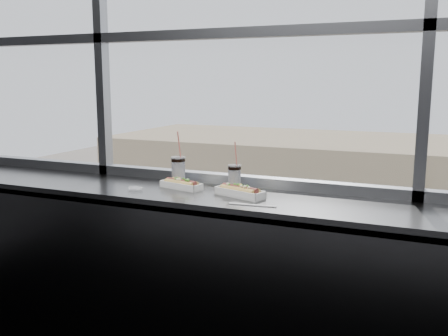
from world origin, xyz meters
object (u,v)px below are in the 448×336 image
at_px(hotdog_tray_left, 181,184).
at_px(hotdog_tray_right, 240,191).
at_px(pedestrian_b, 397,272).
at_px(car_far_a, 248,275).
at_px(tree_left, 280,226).
at_px(car_near_a, 127,321).
at_px(tree_center, 422,242).
at_px(soda_cup_right, 234,177).
at_px(soda_cup_left, 178,170).
at_px(loose_straw, 253,205).
at_px(wrapper, 135,188).

height_order(hotdog_tray_left, hotdog_tray_right, hotdog_tray_right).
height_order(hotdog_tray_right, pedestrian_b, hotdog_tray_right).
relative_size(car_far_a, pedestrian_b, 3.43).
bearing_deg(tree_left, car_far_a, -100.68).
height_order(hotdog_tray_left, car_near_a, hotdog_tray_left).
bearing_deg(pedestrian_b, tree_center, -19.16).
distance_m(hotdog_tray_left, soda_cup_right, 0.32).
distance_m(car_far_a, pedestrian_b, 9.38).
xyz_separation_m(soda_cup_left, pedestrian_b, (-0.28, 28.61, -11.23)).
bearing_deg(hotdog_tray_right, hotdog_tray_left, -169.59).
xyz_separation_m(hotdog_tray_right, car_near_a, (-12.23, 16.29, -10.91)).
height_order(hotdog_tray_right, loose_straw, hotdog_tray_right).
bearing_deg(soda_cup_right, soda_cup_left, 176.32).
distance_m(soda_cup_left, tree_left, 30.57).
bearing_deg(tree_left, car_near_a, -108.45).
bearing_deg(car_far_a, tree_left, -9.61).
distance_m(wrapper, car_near_a, 22.84).
xyz_separation_m(soda_cup_left, car_far_a, (-8.53, 24.15, -11.08)).
distance_m(tree_left, tree_center, 8.80).
bearing_deg(pedestrian_b, hotdog_tray_right, -88.54).
height_order(soda_cup_left, tree_center, soda_cup_left).
xyz_separation_m(wrapper, tree_center, (1.19, 28.38, -8.92)).
height_order(hotdog_tray_left, tree_center, hotdog_tray_left).
height_order(hotdog_tray_right, tree_left, hotdog_tray_right).
bearing_deg(car_near_a, soda_cup_right, -144.08).
relative_size(hotdog_tray_left, soda_cup_left, 0.85).
height_order(tree_left, tree_center, tree_center).
bearing_deg(loose_straw, tree_center, 83.09).
bearing_deg(loose_straw, car_near_a, 120.90).
height_order(hotdog_tray_right, soda_cup_right, soda_cup_right).
xyz_separation_m(pedestrian_b, tree_center, (1.30, -0.45, 2.23)).
bearing_deg(wrapper, soda_cup_right, 20.35).
relative_size(car_far_a, tree_center, 1.35).
distance_m(soda_cup_left, loose_straw, 0.67).
bearing_deg(wrapper, hotdog_tray_right, 8.47).
bearing_deg(hotdog_tray_left, hotdog_tray_right, 5.95).
distance_m(hotdog_tray_right, soda_cup_right, 0.14).
bearing_deg(pedestrian_b, hotdog_tray_left, -89.32).
bearing_deg(hotdog_tray_right, tree_center, 106.70).
bearing_deg(hotdog_tray_left, pedestrian_b, 104.07).
height_order(wrapper, pedestrian_b, wrapper).
distance_m(loose_straw, tree_left, 30.97).
bearing_deg(hotdog_tray_left, loose_straw, -9.25).
bearing_deg(wrapper, tree_center, 87.60).
distance_m(hotdog_tray_left, car_near_a, 22.86).
height_order(hotdog_tray_left, soda_cup_right, soda_cup_right).
bearing_deg(soda_cup_left, tree_left, 105.44).
xyz_separation_m(tree_left, tree_center, (8.80, -0.00, 0.01)).
bearing_deg(car_far_a, soda_cup_right, -158.71).
distance_m(loose_straw, car_near_a, 23.28).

